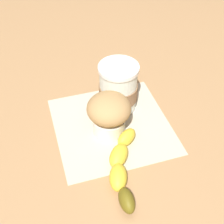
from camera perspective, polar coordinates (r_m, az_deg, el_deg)
ground_plane at (r=0.74m, az=-0.00°, el=-2.49°), size 3.00×3.00×0.00m
paper_napkin at (r=0.74m, az=-0.00°, el=-2.45°), size 0.27×0.27×0.00m
coffee_cup at (r=0.75m, az=1.16°, el=4.42°), size 0.09×0.09×0.12m
muffin at (r=0.69m, az=-0.57°, el=-0.13°), size 0.10×0.10×0.10m
banana at (r=0.64m, az=1.80°, el=-9.86°), size 0.20×0.10×0.04m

